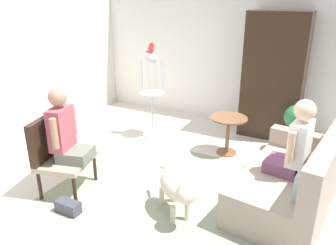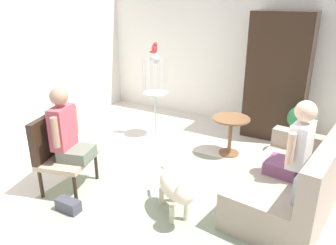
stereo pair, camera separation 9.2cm
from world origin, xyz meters
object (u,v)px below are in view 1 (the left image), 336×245
armchair (56,149)px  potted_plant (298,122)px  dog (176,187)px  handbag (68,207)px  person_on_couch (296,144)px  armoire_cabinet (274,76)px  parrot (151,48)px  couch (294,183)px  bird_cage_stand (152,94)px  person_on_armchair (65,131)px  round_end_table (228,129)px

armchair → potted_plant: armchair is taller
dog → armchair: bearing=-173.0°
potted_plant → handbag: bearing=-125.0°
potted_plant → person_on_couch: bearing=-84.3°
handbag → armoire_cabinet: bearing=66.4°
parrot → dog: bearing=-53.0°
couch → bird_cage_stand: 2.75m
couch → dog: 1.35m
armchair → parrot: size_ratio=5.23×
person_on_couch → potted_plant: person_on_couch is taller
armchair → person_on_armchair: (0.14, 0.04, 0.26)m
dog → potted_plant: (0.91, 2.32, 0.15)m
couch → handbag: size_ratio=6.05×
armchair → handbag: size_ratio=3.31×
dog → potted_plant: bearing=68.7°
armchair → potted_plant: 3.51m
armchair → armoire_cabinet: armoire_cabinet is taller
person_on_couch → round_end_table: bearing=136.3°
couch → bird_cage_stand: (-2.50, 1.08, 0.43)m
handbag → person_on_armchair: bearing=129.1°
armchair → dog: bearing=7.0°
person_on_couch → round_end_table: size_ratio=1.46×
couch → parrot: parrot is taller
round_end_table → bird_cage_stand: bird_cage_stand is taller
bird_cage_stand → potted_plant: bearing=11.7°
person_on_couch → person_on_armchair: bearing=-160.1°
armchair → handbag: 0.74m
potted_plant → armoire_cabinet: 0.92m
couch → person_on_couch: person_on_couch is taller
person_on_couch → armoire_cabinet: bearing=107.8°
bird_cage_stand → parrot: parrot is taller
armchair → couch: bearing=19.8°
couch → round_end_table: size_ratio=2.92×
bird_cage_stand → handbag: bearing=-82.9°
round_end_table → potted_plant: potted_plant is taller
dog → handbag: bearing=-154.0°
person_on_armchair → potted_plant: size_ratio=1.16×
dog → armoire_cabinet: (0.39, 2.85, 0.69)m
handbag → bird_cage_stand: bearing=97.1°
armoire_cabinet → parrot: bearing=-150.6°
dog → bird_cage_stand: 2.34m
armoire_cabinet → handbag: 3.82m
round_end_table → dog: round_end_table is taller
parrot → handbag: (0.30, -2.38, -1.44)m
person_on_couch → potted_plant: size_ratio=1.14×
potted_plant → bird_cage_stand: bearing=-168.3°
parrot → armoire_cabinet: size_ratio=0.09×
person_on_armchair → armoire_cabinet: size_ratio=0.43×
handbag → armchair: bearing=143.1°
couch → dog: size_ratio=2.54×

